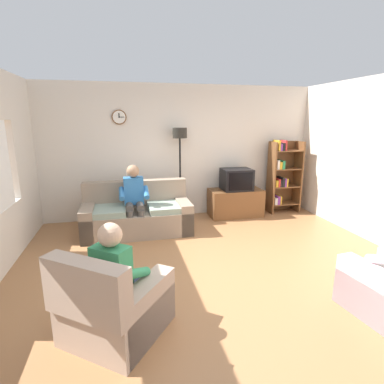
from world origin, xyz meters
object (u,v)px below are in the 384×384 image
Objects in this scene: tv_stand at (235,203)px; person_on_couch at (134,196)px; floor_lamp at (180,148)px; armchair_near_window at (114,307)px; bookshelf at (282,176)px; couch at (137,215)px; tv at (237,179)px; person_in_left_armchair at (118,272)px.

person_on_couch is (-2.12, -0.62, 0.41)m from tv_stand.
armchair_near_window is (-1.26, -3.30, -1.16)m from floor_lamp.
bookshelf is 1.28× the size of person_on_couch.
tv_stand is at bearing 52.76° from armchair_near_window.
couch and armchair_near_window have the same top height.
tv is at bearing 52.55° from armchair_near_window.
floor_lamp is at bearing 33.53° from couch.
armchair_near_window is (-3.53, -3.27, -0.52)m from bookshelf.
tv reaches higher than tv_stand.
armchair_near_window is 0.96× the size of person_on_couch.
armchair_near_window is (-2.43, -3.17, -0.51)m from tv.
couch is at bearing -166.32° from tv_stand.
person_on_couch is (-0.96, -0.72, -0.75)m from floor_lamp.
bookshelf is 3.29m from person_on_couch.
person_in_left_armchair is (0.05, 0.07, 0.32)m from armchair_near_window.
floor_lamp is 1.56× the size of armchair_near_window.
person_in_left_armchair is at bearing -137.33° from bookshelf.
bookshelf is 1.41× the size of person_in_left_armchair.
floor_lamp is (0.91, 0.61, 1.14)m from couch.
bookshelf reaches higher than tv.
person_in_left_armchair is (-0.30, -2.62, 0.29)m from couch.
armchair_near_window is at bearing -127.24° from tv_stand.
floor_lamp is at bearing 36.82° from person_on_couch.
person_on_couch is at bearing -163.81° from tv_stand.
person_in_left_armchair reaches higher than tv_stand.
person_on_couch reaches higher than tv_stand.
person_in_left_armchair reaches higher than armchair_near_window.
person_on_couch is at bearing -167.91° from bookshelf.
bookshelf is 0.86× the size of floor_lamp.
tv is at bearing 13.04° from couch.
tv_stand is 0.69× the size of bookshelf.
bookshelf is 2.35m from floor_lamp.
armchair_near_window is at bearing -96.83° from person_on_couch.
couch is at bearing -166.96° from tv.
floor_lamp is at bearing 175.15° from tv_stand.
couch reaches higher than tv_stand.
person_in_left_armchair is at bearing 52.75° from armchair_near_window.
floor_lamp is 1.41m from person_on_couch.
armchair_near_window is at bearing -137.14° from bookshelf.
couch is 2.65m from person_in_left_armchair.
floor_lamp is (-1.17, 0.12, 0.65)m from tv.
tv_stand is 0.98× the size of person_in_left_armchair.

